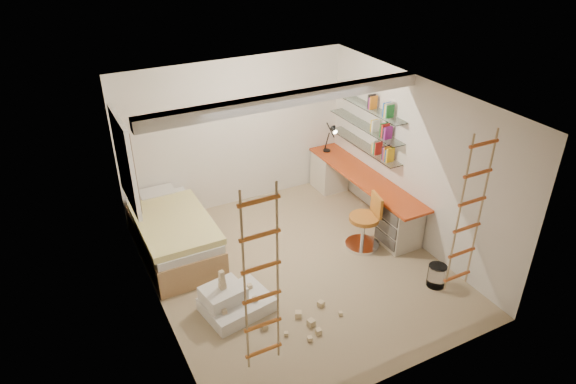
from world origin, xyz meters
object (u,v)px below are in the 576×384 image
desk (362,193)px  swivel_chair (365,228)px  play_platform (233,301)px  bed (174,234)px

desk → swivel_chair: (-0.52, -0.84, -0.07)m
swivel_chair → play_platform: swivel_chair is taller
swivel_chair → play_platform: bearing=-169.9°
swivel_chair → desk: bearing=58.2°
desk → play_platform: bearing=-156.5°
bed → play_platform: (0.30, -1.62, -0.18)m
desk → play_platform: 3.17m
desk → swivel_chair: swivel_chair is taller
bed → desk: bearing=-6.5°
desk → play_platform: (-2.89, -1.26, -0.26)m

